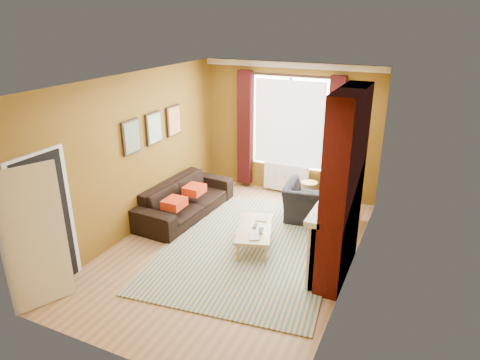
% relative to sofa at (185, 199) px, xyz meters
% --- Properties ---
extents(ground, '(5.50, 5.50, 0.00)m').
position_rel_sofa_xyz_m(ground, '(1.42, -0.78, -0.33)').
color(ground, '#926842').
rests_on(ground, ground).
extents(room_walls, '(3.82, 5.54, 2.83)m').
position_rel_sofa_xyz_m(room_walls, '(2.06, -0.51, 1.05)').
color(room_walls, brown).
rests_on(room_walls, ground).
extents(striped_rug, '(3.18, 4.11, 0.02)m').
position_rel_sofa_xyz_m(striped_rug, '(1.63, -0.61, -0.32)').
color(striped_rug, '#315887').
rests_on(striped_rug, ground).
extents(sofa, '(1.01, 2.33, 0.67)m').
position_rel_sofa_xyz_m(sofa, '(0.00, 0.00, 0.00)').
color(sofa, black).
rests_on(sofa, ground).
extents(armchair, '(1.24, 1.12, 0.73)m').
position_rel_sofa_xyz_m(armchair, '(2.36, 0.81, 0.03)').
color(armchair, black).
rests_on(armchair, ground).
extents(coffee_table, '(0.88, 1.23, 0.37)m').
position_rel_sofa_xyz_m(coffee_table, '(1.72, -0.60, -0.00)').
color(coffee_table, tan).
rests_on(coffee_table, ground).
extents(wicker_stool, '(0.41, 0.41, 0.44)m').
position_rel_sofa_xyz_m(wicker_stool, '(2.01, 1.62, -0.12)').
color(wicker_stool, '#9C6D43').
rests_on(wicker_stool, ground).
extents(floor_lamp, '(0.27, 0.27, 1.75)m').
position_rel_sofa_xyz_m(floor_lamp, '(2.75, 1.33, 1.05)').
color(floor_lamp, black).
rests_on(floor_lamp, ground).
extents(book_a, '(0.25, 0.28, 0.02)m').
position_rel_sofa_xyz_m(book_a, '(1.77, -0.94, 0.05)').
color(book_a, '#999999').
rests_on(book_a, coffee_table).
extents(book_b, '(0.23, 0.29, 0.02)m').
position_rel_sofa_xyz_m(book_b, '(1.61, -0.25, 0.05)').
color(book_b, '#999999').
rests_on(book_b, coffee_table).
extents(mug, '(0.10, 0.10, 0.09)m').
position_rel_sofa_xyz_m(mug, '(1.89, -0.73, 0.08)').
color(mug, '#999999').
rests_on(mug, coffee_table).
extents(tv_remote, '(0.08, 0.17, 0.02)m').
position_rel_sofa_xyz_m(tv_remote, '(1.71, -0.56, 0.05)').
color(tv_remote, '#29292B').
rests_on(tv_remote, coffee_table).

